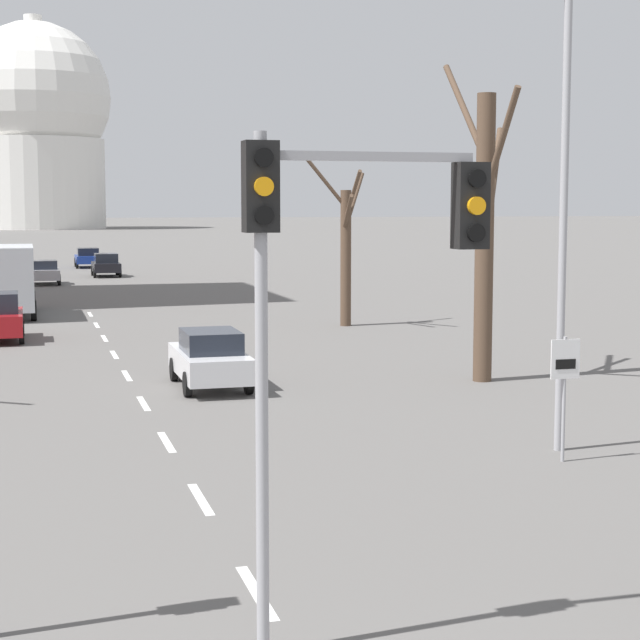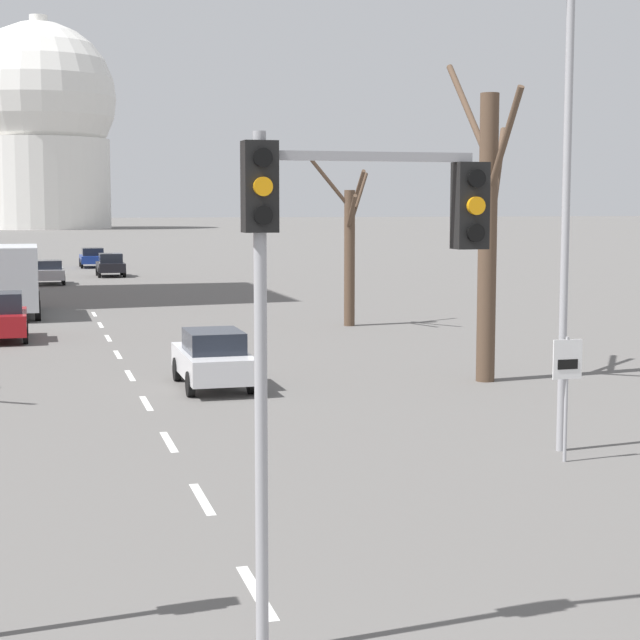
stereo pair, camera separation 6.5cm
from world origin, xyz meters
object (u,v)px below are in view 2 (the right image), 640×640
object	(u,v)px
street_lamp_right	(553,163)
sedan_mid_centre	(49,272)
delivery_truck	(11,278)
sedan_far_right	(213,358)
speed_limit_sign	(567,378)
sedan_far_left	(111,265)
traffic_signal_centre_tall	(333,260)
sedan_near_right	(0,317)
sedan_near_left	(93,257)

from	to	relation	value
street_lamp_right	sedan_mid_centre	size ratio (longest dim) A/B	2.51
delivery_truck	sedan_far_right	bearing A→B (deg)	-74.98
speed_limit_sign	street_lamp_right	size ratio (longest dim) A/B	0.25
sedan_mid_centre	street_lamp_right	bearing A→B (deg)	-79.80
street_lamp_right	sedan_far_left	distance (m)	55.88
sedan_mid_centre	sedan_far_right	world-z (taller)	sedan_far_right
traffic_signal_centre_tall	sedan_far_left	bearing A→B (deg)	88.12
traffic_signal_centre_tall	sedan_far_left	xyz separation A→B (m)	(2.09, 63.50, -3.53)
speed_limit_sign	street_lamp_right	bearing A→B (deg)	86.42
sedan_near_right	sedan_mid_centre	bearing A→B (deg)	85.50
sedan_near_right	sedan_mid_centre	size ratio (longest dim) A/B	1.02
sedan_far_right	sedan_mid_centre	bearing A→B (deg)	95.20
sedan_far_left	sedan_far_right	bearing A→B (deg)	-90.71
sedan_near_right	sedan_far_left	size ratio (longest dim) A/B	0.99
speed_limit_sign	sedan_far_left	xyz separation A→B (m)	(-4.59, 56.36, -0.83)
traffic_signal_centre_tall	sedan_far_right	bearing A→B (deg)	84.98
sedan_mid_centre	sedan_far_left	size ratio (longest dim) A/B	0.98
street_lamp_right	delivery_truck	bearing A→B (deg)	109.77
sedan_near_left	sedan_far_right	distance (m)	57.40
sedan_near_right	sedan_mid_centre	xyz separation A→B (m)	(2.21, 28.04, -0.09)
speed_limit_sign	sedan_far_left	distance (m)	56.55
street_lamp_right	sedan_mid_centre	distance (m)	50.18
sedan_far_right	sedan_near_right	bearing A→B (deg)	116.19
street_lamp_right	sedan_near_left	distance (m)	67.02
sedan_near_left	sedan_far_left	distance (m)	11.18
sedan_near_left	sedan_far_left	world-z (taller)	sedan_far_left
speed_limit_sign	sedan_far_right	distance (m)	11.38
speed_limit_sign	street_lamp_right	distance (m)	4.19
sedan_near_left	sedan_mid_centre	size ratio (longest dim) A/B	1.08
traffic_signal_centre_tall	street_lamp_right	xyz separation A→B (m)	(6.73, 8.03, 1.39)
sedan_near_right	sedan_far_left	bearing A→B (deg)	79.43
traffic_signal_centre_tall	speed_limit_sign	size ratio (longest dim) A/B	2.35
traffic_signal_centre_tall	delivery_truck	xyz separation A→B (m)	(-4.05, 38.02, -2.64)
speed_limit_sign	sedan_near_right	distance (m)	24.60
street_lamp_right	delivery_truck	xyz separation A→B (m)	(-10.78, 29.99, -4.03)
delivery_truck	sedan_far_left	bearing A→B (deg)	76.45
sedan_near_left	sedan_near_right	world-z (taller)	sedan_near_right
sedan_mid_centre	delivery_truck	xyz separation A→B (m)	(-1.93, -19.15, 0.93)
sedan_far_left	sedan_far_right	distance (m)	46.25
sedan_near_left	sedan_near_right	xyz separation A→B (m)	(-5.81, -45.52, 0.07)
speed_limit_sign	delivery_truck	xyz separation A→B (m)	(-10.72, 30.88, 0.06)
traffic_signal_centre_tall	speed_limit_sign	bearing A→B (deg)	46.97
sedan_near_right	delivery_truck	xyz separation A→B (m)	(0.27, 8.88, 0.83)
sedan_far_right	sedan_near_left	bearing A→B (deg)	90.03
street_lamp_right	sedan_mid_centre	world-z (taller)	street_lamp_right
traffic_signal_centre_tall	speed_limit_sign	xyz separation A→B (m)	(6.67, 7.15, -2.70)
traffic_signal_centre_tall	sedan_mid_centre	xyz separation A→B (m)	(-2.12, 57.18, -3.57)
sedan_near_right	street_lamp_right	bearing A→B (deg)	-62.36
speed_limit_sign	street_lamp_right	xyz separation A→B (m)	(0.06, 0.89, 4.09)
sedan_far_left	delivery_truck	bearing A→B (deg)	-103.55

